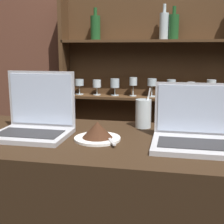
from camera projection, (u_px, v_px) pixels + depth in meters
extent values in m
cube|color=brown|center=(148.00, 43.00, 2.43)|extent=(7.00, 0.06, 2.70)
cube|color=#472D19|center=(66.00, 106.00, 2.54)|extent=(0.03, 0.18, 1.71)
cube|color=#472D19|center=(152.00, 107.00, 2.48)|extent=(1.42, 0.02, 1.71)
cube|color=#472D19|center=(150.00, 151.00, 2.47)|extent=(1.38, 0.18, 0.02)
cube|color=#472D19|center=(152.00, 98.00, 2.39)|extent=(1.38, 0.18, 0.02)
cube|color=#472D19|center=(153.00, 41.00, 2.30)|extent=(1.38, 0.18, 0.02)
cylinder|color=silver|center=(80.00, 94.00, 2.50)|extent=(0.06, 0.06, 0.01)
cylinder|color=silver|center=(79.00, 90.00, 2.49)|extent=(0.01, 0.01, 0.07)
cylinder|color=silver|center=(79.00, 82.00, 2.48)|extent=(0.07, 0.07, 0.05)
cylinder|color=silver|center=(97.00, 95.00, 2.47)|extent=(0.06, 0.06, 0.01)
cylinder|color=silver|center=(97.00, 91.00, 2.46)|extent=(0.01, 0.01, 0.06)
cylinder|color=silver|center=(97.00, 84.00, 2.45)|extent=(0.06, 0.06, 0.06)
cylinder|color=silver|center=(115.00, 95.00, 2.44)|extent=(0.06, 0.06, 0.01)
cylinder|color=silver|center=(115.00, 91.00, 2.44)|extent=(0.01, 0.01, 0.06)
cylinder|color=silver|center=(115.00, 83.00, 2.42)|extent=(0.07, 0.07, 0.07)
cylinder|color=silver|center=(133.00, 96.00, 2.41)|extent=(0.05, 0.05, 0.01)
cylinder|color=silver|center=(133.00, 90.00, 2.41)|extent=(0.01, 0.01, 0.08)
cylinder|color=silver|center=(133.00, 81.00, 2.39)|extent=(0.06, 0.06, 0.06)
cylinder|color=silver|center=(152.00, 96.00, 2.39)|extent=(0.06, 0.06, 0.01)
cylinder|color=silver|center=(152.00, 91.00, 2.38)|extent=(0.01, 0.01, 0.08)
cylinder|color=silver|center=(152.00, 82.00, 2.36)|extent=(0.07, 0.07, 0.05)
cylinder|color=silver|center=(171.00, 97.00, 2.36)|extent=(0.06, 0.06, 0.01)
cylinder|color=silver|center=(171.00, 93.00, 2.35)|extent=(0.01, 0.01, 0.06)
cylinder|color=silver|center=(171.00, 84.00, 2.34)|extent=(0.06, 0.06, 0.07)
cylinder|color=silver|center=(190.00, 97.00, 2.33)|extent=(0.05, 0.05, 0.01)
cylinder|color=silver|center=(191.00, 93.00, 2.32)|extent=(0.01, 0.01, 0.06)
cylinder|color=silver|center=(191.00, 85.00, 2.31)|extent=(0.06, 0.06, 0.05)
cylinder|color=silver|center=(210.00, 98.00, 2.30)|extent=(0.06, 0.06, 0.01)
cylinder|color=silver|center=(211.00, 93.00, 2.29)|extent=(0.01, 0.01, 0.07)
cylinder|color=silver|center=(211.00, 84.00, 2.28)|extent=(0.07, 0.07, 0.06)
cylinder|color=#B2C1C6|center=(164.00, 26.00, 2.27)|extent=(0.07, 0.07, 0.19)
cylinder|color=#B2C1C6|center=(165.00, 8.00, 2.24)|extent=(0.02, 0.02, 0.06)
cylinder|color=#1E4C23|center=(95.00, 28.00, 2.37)|extent=(0.08, 0.08, 0.18)
cylinder|color=#1E4C23|center=(95.00, 12.00, 2.34)|extent=(0.03, 0.03, 0.06)
cylinder|color=#1E4C23|center=(174.00, 27.00, 2.25)|extent=(0.07, 0.07, 0.17)
cylinder|color=#1E4C23|center=(174.00, 10.00, 2.23)|extent=(0.03, 0.03, 0.06)
cube|color=#ADADB2|center=(31.00, 135.00, 1.24)|extent=(0.29, 0.23, 0.02)
cube|color=#28282B|center=(30.00, 133.00, 1.23)|extent=(0.25, 0.13, 0.00)
cube|color=#ADADB2|center=(42.00, 99.00, 1.32)|extent=(0.29, 0.00, 0.24)
cube|color=silver|center=(41.00, 99.00, 1.32)|extent=(0.27, 0.01, 0.21)
cube|color=#ADADB2|center=(194.00, 145.00, 1.11)|extent=(0.29, 0.24, 0.02)
cube|color=#28282B|center=(194.00, 143.00, 1.09)|extent=(0.25, 0.13, 0.00)
cube|color=#ADADB2|center=(194.00, 109.00, 1.20)|extent=(0.29, 0.00, 0.20)
cube|color=silver|center=(194.00, 109.00, 1.19)|extent=(0.27, 0.01, 0.18)
cylinder|color=white|center=(97.00, 139.00, 1.20)|extent=(0.18, 0.18, 0.01)
cone|color=#381E11|center=(97.00, 130.00, 1.19)|extent=(0.12, 0.12, 0.06)
cube|color=#B7B7BC|center=(109.00, 138.00, 1.18)|extent=(0.08, 0.16, 0.00)
cylinder|color=silver|center=(143.00, 114.00, 1.38)|extent=(0.07, 0.07, 0.13)
cylinder|color=white|center=(146.00, 108.00, 1.37)|extent=(0.04, 0.01, 0.18)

